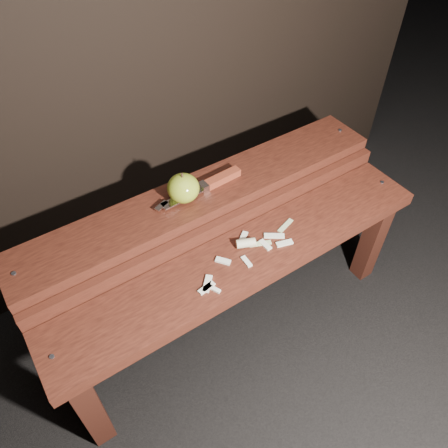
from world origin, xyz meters
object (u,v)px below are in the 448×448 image
bench_front_tier (247,271)px  knife (213,183)px  apple (183,188)px  bench_rear_tier (205,212)px

bench_front_tier → knife: size_ratio=4.05×
apple → knife: size_ratio=0.33×
bench_front_tier → knife: bearing=81.8°
apple → knife: (0.10, 0.00, -0.03)m
bench_front_tier → knife: 0.28m
apple → knife: bearing=1.4°
bench_front_tier → bench_rear_tier: bearing=90.0°
bench_rear_tier → knife: knife is taller
bench_front_tier → apple: bearing=106.2°
bench_rear_tier → apple: bearing=176.3°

